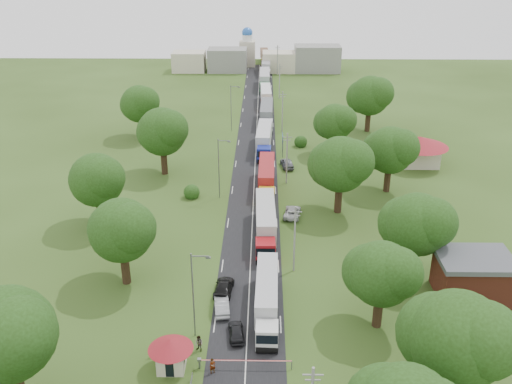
{
  "coord_description": "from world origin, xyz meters",
  "views": [
    {
      "loc": [
        1.7,
        -68.72,
        38.59
      ],
      "look_at": [
        0.47,
        10.59,
        3.0
      ],
      "focal_mm": 40.0,
      "sensor_mm": 36.0,
      "label": 1
    }
  ],
  "objects_px": {
    "car_lane_mid": "(222,305)",
    "car_lane_front": "(236,332)",
    "boom_barrier": "(232,361)",
    "info_sign": "(283,140)",
    "truck_0": "(267,297)",
    "guard_booth": "(171,350)",
    "pedestrian_near": "(213,366)"
  },
  "relations": [
    {
      "from": "boom_barrier",
      "to": "truck_0",
      "type": "height_order",
      "value": "truck_0"
    },
    {
      "from": "pedestrian_near",
      "to": "truck_0",
      "type": "bearing_deg",
      "value": 43.61
    },
    {
      "from": "boom_barrier",
      "to": "guard_booth",
      "type": "relative_size",
      "value": 2.1
    },
    {
      "from": "truck_0",
      "to": "car_lane_front",
      "type": "relative_size",
      "value": 3.57
    },
    {
      "from": "car_lane_front",
      "to": "pedestrian_near",
      "type": "xyz_separation_m",
      "value": [
        -2.02,
        -5.48,
        0.16
      ]
    },
    {
      "from": "boom_barrier",
      "to": "info_sign",
      "type": "xyz_separation_m",
      "value": [
        6.56,
        60.0,
        2.11
      ]
    },
    {
      "from": "truck_0",
      "to": "car_lane_mid",
      "type": "distance_m",
      "value": 5.25
    },
    {
      "from": "guard_booth",
      "to": "pedestrian_near",
      "type": "distance_m",
      "value": 4.31
    },
    {
      "from": "truck_0",
      "to": "car_lane_front",
      "type": "height_order",
      "value": "truck_0"
    },
    {
      "from": "boom_barrier",
      "to": "car_lane_mid",
      "type": "relative_size",
      "value": 2.04
    },
    {
      "from": "truck_0",
      "to": "car_lane_mid",
      "type": "relative_size",
      "value": 3.09
    },
    {
      "from": "boom_barrier",
      "to": "info_sign",
      "type": "distance_m",
      "value": 60.39
    },
    {
      "from": "truck_0",
      "to": "car_lane_mid",
      "type": "bearing_deg",
      "value": 177.54
    },
    {
      "from": "car_lane_mid",
      "to": "info_sign",
      "type": "bearing_deg",
      "value": -106.57
    },
    {
      "from": "truck_0",
      "to": "pedestrian_near",
      "type": "relative_size",
      "value": 8.44
    },
    {
      "from": "car_lane_front",
      "to": "pedestrian_near",
      "type": "bearing_deg",
      "value": 62.71
    },
    {
      "from": "car_lane_mid",
      "to": "pedestrian_near",
      "type": "xyz_separation_m",
      "value": [
        -0.16,
        -10.14,
        0.08
      ]
    },
    {
      "from": "info_sign",
      "to": "car_lane_mid",
      "type": "xyz_separation_m",
      "value": [
        -8.2,
        -50.51,
        -2.26
      ]
    },
    {
      "from": "boom_barrier",
      "to": "car_lane_front",
      "type": "xyz_separation_m",
      "value": [
        0.22,
        4.83,
        -0.22
      ]
    },
    {
      "from": "guard_booth",
      "to": "pedestrian_near",
      "type": "relative_size",
      "value": 2.66
    },
    {
      "from": "car_lane_mid",
      "to": "truck_0",
      "type": "bearing_deg",
      "value": 170.19
    },
    {
      "from": "car_lane_front",
      "to": "pedestrian_near",
      "type": "distance_m",
      "value": 5.85
    },
    {
      "from": "car_lane_front",
      "to": "car_lane_mid",
      "type": "bearing_deg",
      "value": -75.23
    },
    {
      "from": "info_sign",
      "to": "pedestrian_near",
      "type": "height_order",
      "value": "info_sign"
    },
    {
      "from": "info_sign",
      "to": "car_lane_front",
      "type": "xyz_separation_m",
      "value": [
        -6.34,
        -55.17,
        -2.33
      ]
    },
    {
      "from": "guard_booth",
      "to": "info_sign",
      "type": "relative_size",
      "value": 1.07
    },
    {
      "from": "boom_barrier",
      "to": "car_lane_front",
      "type": "bearing_deg",
      "value": 87.37
    },
    {
      "from": "guard_booth",
      "to": "truck_0",
      "type": "xyz_separation_m",
      "value": [
        9.28,
        9.27,
        -0.11
      ]
    },
    {
      "from": "guard_booth",
      "to": "car_lane_mid",
      "type": "bearing_deg",
      "value": 66.14
    },
    {
      "from": "truck_0",
      "to": "car_lane_mid",
      "type": "height_order",
      "value": "truck_0"
    },
    {
      "from": "guard_booth",
      "to": "car_lane_front",
      "type": "height_order",
      "value": "guard_booth"
    },
    {
      "from": "car_lane_mid",
      "to": "car_lane_front",
      "type": "bearing_deg",
      "value": 104.46
    }
  ]
}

